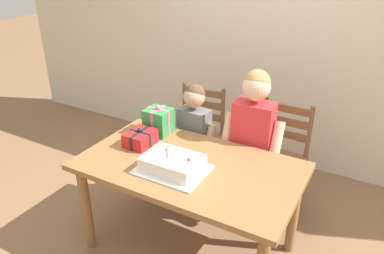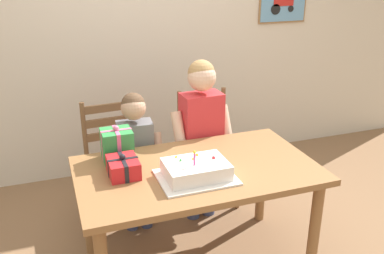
# 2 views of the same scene
# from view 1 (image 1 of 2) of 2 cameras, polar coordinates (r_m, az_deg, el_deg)

# --- Properties ---
(ground_plane) EXTENTS (20.00, 20.00, 0.00)m
(ground_plane) POSITION_cam_1_polar(r_m,az_deg,el_deg) (2.89, -0.38, -18.06)
(ground_plane) COLOR #846042
(back_wall) EXTENTS (6.40, 0.11, 2.60)m
(back_wall) POSITION_cam_1_polar(r_m,az_deg,el_deg) (3.63, 12.64, 14.04)
(back_wall) COLOR beige
(back_wall) RESTS_ON ground
(dining_table) EXTENTS (1.46, 0.85, 0.72)m
(dining_table) POSITION_cam_1_polar(r_m,az_deg,el_deg) (2.50, -0.42, -7.63)
(dining_table) COLOR olive
(dining_table) RESTS_ON ground
(birthday_cake) EXTENTS (0.44, 0.34, 0.19)m
(birthday_cake) POSITION_cam_1_polar(r_m,az_deg,el_deg) (2.36, -3.04, -5.75)
(birthday_cake) COLOR white
(birthday_cake) RESTS_ON dining_table
(gift_box_red_large) EXTENTS (0.19, 0.18, 0.23)m
(gift_box_red_large) POSITION_cam_1_polar(r_m,az_deg,el_deg) (2.82, -5.22, 0.92)
(gift_box_red_large) COLOR #2D8E42
(gift_box_red_large) RESTS_ON dining_table
(gift_box_beside_cake) EXTENTS (0.18, 0.22, 0.14)m
(gift_box_beside_cake) POSITION_cam_1_polar(r_m,az_deg,el_deg) (2.68, -8.01, -1.73)
(gift_box_beside_cake) COLOR red
(gift_box_beside_cake) RESTS_ON dining_table
(chair_left) EXTENTS (0.45, 0.45, 0.92)m
(chair_left) POSITION_cam_1_polar(r_m,az_deg,el_deg) (3.33, 0.68, -1.65)
(chair_left) COLOR brown
(chair_left) RESTS_ON ground
(chair_right) EXTENTS (0.44, 0.44, 0.92)m
(chair_right) POSITION_cam_1_polar(r_m,az_deg,el_deg) (3.09, 13.05, -4.76)
(chair_right) COLOR brown
(chair_right) RESTS_ON ground
(child_older) EXTENTS (0.46, 0.27, 1.26)m
(child_older) POSITION_cam_1_polar(r_m,az_deg,el_deg) (2.78, 9.35, -1.07)
(child_older) COLOR #38426B
(child_older) RESTS_ON ground
(child_younger) EXTENTS (0.40, 0.23, 1.07)m
(child_younger) POSITION_cam_1_polar(r_m,az_deg,el_deg) (3.01, 0.31, -0.95)
(child_younger) COLOR #38426B
(child_younger) RESTS_ON ground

